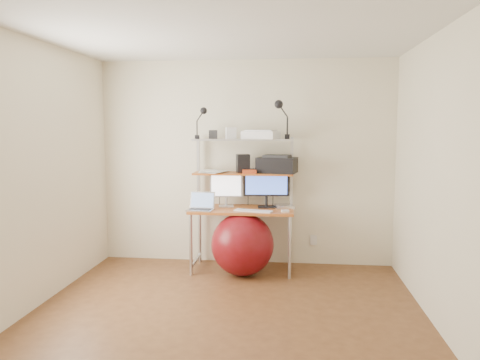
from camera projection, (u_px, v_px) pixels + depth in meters
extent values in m
plane|color=brown|center=(225.00, 319.00, 4.13)|extent=(3.60, 3.60, 0.00)
plane|color=silver|center=(224.00, 28.00, 3.85)|extent=(3.60, 3.60, 0.00)
plane|color=#EDE5C6|center=(245.00, 163.00, 5.77)|extent=(3.60, 0.00, 3.60)
plane|color=#EDE5C6|center=(169.00, 220.00, 2.21)|extent=(3.60, 0.00, 3.60)
plane|color=#EDE5C6|center=(26.00, 176.00, 4.19)|extent=(0.00, 3.60, 3.60)
plane|color=#EDE5C6|center=(444.00, 182.00, 3.79)|extent=(0.00, 3.60, 3.60)
cube|color=#BE6A25|center=(242.00, 210.00, 5.47)|extent=(1.20, 0.60, 0.03)
cylinder|color=#BBBAC0|center=(191.00, 245.00, 5.32)|extent=(0.04, 0.04, 0.71)
cylinder|color=#BBBAC0|center=(200.00, 234.00, 5.83)|extent=(0.04, 0.04, 0.71)
cylinder|color=#BBBAC0|center=(290.00, 248.00, 5.20)|extent=(0.04, 0.04, 0.71)
cylinder|color=#BBBAC0|center=(290.00, 237.00, 5.71)|extent=(0.04, 0.04, 0.71)
cube|color=#BBBAC0|center=(198.00, 171.00, 5.74)|extent=(0.03, 0.04, 0.84)
cube|color=#BBBAC0|center=(292.00, 172.00, 5.62)|extent=(0.03, 0.04, 0.84)
cube|color=#BE6A25|center=(243.00, 173.00, 5.55)|extent=(1.18, 0.34, 0.02)
cube|color=#BBBAC0|center=(243.00, 140.00, 5.51)|extent=(1.18, 0.34, 0.02)
cube|color=silver|center=(314.00, 240.00, 5.77)|extent=(0.08, 0.01, 0.12)
cube|color=#B7B7BC|center=(226.00, 206.00, 5.60)|extent=(0.19, 0.16, 0.01)
cylinder|color=#B7B7BC|center=(226.00, 201.00, 5.61)|extent=(0.03, 0.03, 0.10)
cube|color=#B7B7BC|center=(226.00, 185.00, 5.59)|extent=(0.39, 0.09, 0.29)
plane|color=white|center=(226.00, 185.00, 5.58)|extent=(0.35, 0.05, 0.35)
cube|color=black|center=(266.00, 207.00, 5.54)|extent=(0.21, 0.17, 0.01)
cylinder|color=black|center=(266.00, 201.00, 5.55)|extent=(0.03, 0.03, 0.12)
cube|color=black|center=(267.00, 182.00, 5.53)|extent=(0.55, 0.08, 0.33)
plane|color=#4267E3|center=(266.00, 182.00, 5.51)|extent=(0.49, 0.05, 0.49)
cube|color=silver|center=(200.00, 210.00, 5.35)|extent=(0.32, 0.24, 0.01)
cube|color=#2B2B2D|center=(200.00, 209.00, 5.35)|extent=(0.26, 0.15, 0.00)
cube|color=silver|center=(203.00, 200.00, 5.44)|extent=(0.30, 0.09, 0.19)
plane|color=#6780AD|center=(203.00, 200.00, 5.44)|extent=(0.27, 0.10, 0.26)
cube|color=silver|center=(253.00, 211.00, 5.29)|extent=(0.45, 0.22, 0.01)
cube|color=silver|center=(285.00, 211.00, 5.24)|extent=(0.09, 0.07, 0.02)
cube|color=silver|center=(284.00, 206.00, 5.50)|extent=(0.25, 0.25, 0.04)
cube|color=black|center=(241.00, 210.00, 5.37)|extent=(0.09, 0.15, 0.01)
cube|color=black|center=(277.00, 165.00, 5.51)|extent=(0.50, 0.39, 0.18)
cube|color=#2B2B2D|center=(277.00, 156.00, 5.50)|extent=(0.34, 0.28, 0.03)
cube|color=black|center=(243.00, 163.00, 5.55)|extent=(0.18, 0.18, 0.22)
cube|color=#B13F1C|center=(249.00, 172.00, 5.44)|extent=(0.17, 0.13, 0.05)
cube|color=silver|center=(261.00, 135.00, 5.45)|extent=(0.46, 0.37, 0.09)
cube|color=#B7B7BC|center=(261.00, 131.00, 5.45)|extent=(0.38, 0.30, 0.01)
cube|color=silver|center=(231.00, 133.00, 5.50)|extent=(0.14, 0.13, 0.13)
cube|color=#2B2B2D|center=(213.00, 134.00, 5.58)|extent=(0.12, 0.12, 0.10)
cube|color=black|center=(197.00, 137.00, 5.49)|extent=(0.05, 0.05, 0.05)
cylinder|color=black|center=(197.00, 128.00, 5.48)|extent=(0.01, 0.01, 0.16)
sphere|color=black|center=(204.00, 111.00, 5.44)|extent=(0.08, 0.08, 0.08)
cube|color=black|center=(287.00, 137.00, 5.41)|extent=(0.06, 0.07, 0.06)
cylinder|color=black|center=(287.00, 126.00, 5.40)|extent=(0.02, 0.02, 0.20)
sphere|color=black|center=(279.00, 104.00, 5.37)|extent=(0.10, 0.10, 0.10)
sphere|color=maroon|center=(242.00, 244.00, 5.33)|extent=(0.72, 0.72, 0.72)
cube|color=white|center=(208.00, 172.00, 5.62)|extent=(0.24, 0.30, 0.00)
cube|color=white|center=(214.00, 172.00, 5.54)|extent=(0.30, 0.34, 0.00)
cube|color=white|center=(210.00, 171.00, 5.64)|extent=(0.26, 0.31, 0.00)
cube|color=white|center=(217.00, 171.00, 5.57)|extent=(0.28, 0.33, 0.00)
cube|color=white|center=(209.00, 170.00, 5.60)|extent=(0.25, 0.31, 0.00)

